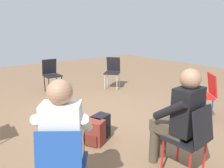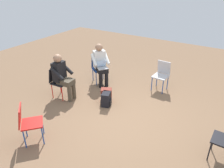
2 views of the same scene
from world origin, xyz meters
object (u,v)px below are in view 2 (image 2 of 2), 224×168
(chair_southwest, at_px, (99,67))
(person_with_laptop, at_px, (100,62))
(chair_south, at_px, (58,80))
(backpack_by_empty_chair, at_px, (106,96))
(person_in_black, at_px, (62,75))
(chair_west, at_px, (162,74))
(backpack_near_laptop_user, at_px, (106,100))
(chair_southeast, at_px, (28,121))

(chair_southwest, xyz_separation_m, person_with_laptop, (0.10, 0.14, 0.20))
(chair_south, bearing_deg, chair_southwest, 159.42)
(backpack_by_empty_chair, bearing_deg, person_in_black, -66.88)
(person_in_black, bearing_deg, person_with_laptop, 159.28)
(chair_west, relative_size, person_with_laptop, 0.69)
(person_in_black, bearing_deg, backpack_near_laptop_user, 98.94)
(chair_south, relative_size, chair_southwest, 1.00)
(chair_southwest, distance_m, person_in_black, 1.37)
(chair_southeast, distance_m, chair_southwest, 3.03)
(chair_southwest, xyz_separation_m, backpack_near_laptop_user, (1.06, 0.96, -0.34))
(chair_south, distance_m, chair_west, 2.92)
(chair_south, distance_m, backpack_near_laptop_user, 1.43)
(chair_southeast, bearing_deg, person_with_laptop, 137.07)
(chair_south, xyz_separation_m, chair_southeast, (1.65, 0.80, 0.00))
(chair_southwest, relative_size, person_with_laptop, 0.69)
(chair_southwest, bearing_deg, chair_southeast, 44.21)
(chair_southeast, xyz_separation_m, person_in_black, (-1.66, -0.64, 0.20))
(person_in_black, bearing_deg, chair_southeast, 16.61)
(chair_southwest, height_order, backpack_by_empty_chair, chair_southwest)
(chair_south, bearing_deg, person_in_black, 90.00)
(backpack_near_laptop_user, relative_size, backpack_by_empty_chair, 1.00)
(chair_west, distance_m, backpack_by_empty_chair, 1.75)
(chair_west, xyz_separation_m, backpack_near_laptop_user, (1.59, -0.87, -0.34))
(chair_west, height_order, person_in_black, person_in_black)
(chair_south, distance_m, backpack_by_empty_chair, 1.38)
(chair_southwest, bearing_deg, person_with_laptop, 90.00)
(backpack_near_laptop_user, bearing_deg, chair_southeast, -15.85)
(chair_west, bearing_deg, chair_southwest, 19.65)
(chair_southeast, distance_m, person_in_black, 1.79)
(chair_southeast, relative_size, person_with_laptop, 0.69)
(chair_south, xyz_separation_m, person_with_laptop, (-1.25, 0.53, 0.20))
(chair_south, relative_size, chair_southeast, 1.00)
(chair_southwest, xyz_separation_m, person_in_black, (1.34, -0.23, 0.20))
(chair_southeast, height_order, backpack_by_empty_chair, chair_southeast)
(person_in_black, xyz_separation_m, backpack_by_empty_chair, (-0.46, 1.08, -0.54))
(chair_south, height_order, chair_southeast, same)
(chair_west, bearing_deg, chair_south, 43.71)
(person_with_laptop, bearing_deg, chair_south, 13.47)
(chair_southeast, xyz_separation_m, chair_west, (-3.53, 1.42, 0.00))
(chair_south, height_order, backpack_near_laptop_user, chair_south)
(chair_south, xyz_separation_m, person_in_black, (-0.01, 0.17, 0.20))
(chair_south, height_order, chair_west, same)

